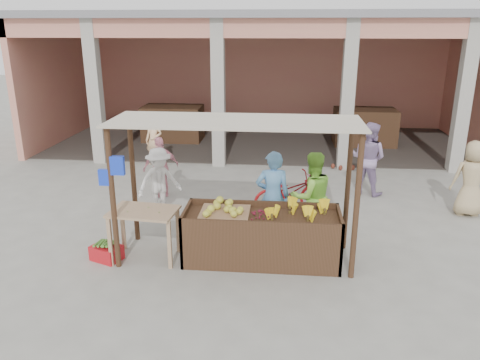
# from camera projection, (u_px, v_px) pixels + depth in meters

# --- Properties ---
(ground) EXTENTS (60.00, 60.00, 0.00)m
(ground) POSITION_uv_depth(u_px,v_px,m) (232.00, 258.00, 8.04)
(ground) COLOR gray
(ground) RESTS_ON ground
(market_building) EXTENTS (14.40, 6.40, 4.20)m
(market_building) POSITION_uv_depth(u_px,v_px,m) (263.00, 61.00, 15.63)
(market_building) COLOR tan
(market_building) RESTS_ON ground
(fruit_stall) EXTENTS (2.60, 0.95, 0.80)m
(fruit_stall) POSITION_uv_depth(u_px,v_px,m) (262.00, 238.00, 7.87)
(fruit_stall) COLOR #462B1C
(fruit_stall) RESTS_ON ground
(stall_awning) EXTENTS (4.09, 1.35, 2.39)m
(stall_awning) POSITION_uv_depth(u_px,v_px,m) (231.00, 146.00, 7.48)
(stall_awning) COLOR #462B1C
(stall_awning) RESTS_ON ground
(banana_heap) EXTENTS (0.99, 0.54, 0.18)m
(banana_heap) POSITION_uv_depth(u_px,v_px,m) (297.00, 211.00, 7.71)
(banana_heap) COLOR yellow
(banana_heap) RESTS_ON fruit_stall
(melon_tray) EXTENTS (0.82, 0.71, 0.21)m
(melon_tray) POSITION_uv_depth(u_px,v_px,m) (225.00, 209.00, 7.77)
(melon_tray) COLOR #936C4C
(melon_tray) RESTS_ON fruit_stall
(berry_heap) EXTENTS (0.46, 0.38, 0.15)m
(berry_heap) POSITION_uv_depth(u_px,v_px,m) (260.00, 213.00, 7.67)
(berry_heap) COLOR maroon
(berry_heap) RESTS_ON fruit_stall
(side_table) EXTENTS (1.16, 0.84, 0.88)m
(side_table) POSITION_uv_depth(u_px,v_px,m) (144.00, 218.00, 7.82)
(side_table) COLOR tan
(side_table) RESTS_ON ground
(papaya_pile) EXTENTS (0.67, 0.38, 0.19)m
(papaya_pile) POSITION_uv_depth(u_px,v_px,m) (143.00, 205.00, 7.74)
(papaya_pile) COLOR #519631
(papaya_pile) RESTS_ON side_table
(red_crate) EXTENTS (0.59, 0.51, 0.25)m
(red_crate) POSITION_uv_depth(u_px,v_px,m) (107.00, 253.00, 7.96)
(red_crate) COLOR red
(red_crate) RESTS_ON ground
(plantain_bundle) EXTENTS (0.36, 0.25, 0.07)m
(plantain_bundle) POSITION_uv_depth(u_px,v_px,m) (106.00, 244.00, 7.91)
(plantain_bundle) COLOR #4D8530
(plantain_bundle) RESTS_ON red_crate
(produce_sacks) EXTENTS (0.97, 0.72, 0.59)m
(produce_sacks) POSITION_uv_depth(u_px,v_px,m) (344.00, 159.00, 12.95)
(produce_sacks) COLOR maroon
(produce_sacks) RESTS_ON ground
(vendor_blue) EXTENTS (0.73, 0.56, 1.82)m
(vendor_blue) POSITION_uv_depth(u_px,v_px,m) (273.00, 194.00, 8.46)
(vendor_blue) COLOR #5992C8
(vendor_blue) RESTS_ON ground
(vendor_green) EXTENTS (0.97, 0.76, 1.77)m
(vendor_green) POSITION_uv_depth(u_px,v_px,m) (312.00, 194.00, 8.50)
(vendor_green) COLOR #8AD442
(vendor_green) RESTS_ON ground
(motorcycle) EXTENTS (1.20, 1.77, 0.88)m
(motorcycle) POSITION_uv_depth(u_px,v_px,m) (289.00, 192.00, 9.98)
(motorcycle) COLOR maroon
(motorcycle) RESTS_ON ground
(shopper_a) EXTENTS (1.11, 0.98, 1.57)m
(shopper_a) POSITION_uv_depth(u_px,v_px,m) (159.00, 179.00, 9.67)
(shopper_a) COLOR silver
(shopper_a) RESTS_ON ground
(shopper_b) EXTENTS (1.01, 0.88, 1.52)m
(shopper_b) POSITION_uv_depth(u_px,v_px,m) (161.00, 165.00, 10.74)
(shopper_b) COLOR pink
(shopper_b) RESTS_ON ground
(shopper_c) EXTENTS (0.86, 0.57, 1.77)m
(shopper_c) POSITION_uv_depth(u_px,v_px,m) (472.00, 175.00, 9.64)
(shopper_c) COLOR tan
(shopper_c) RESTS_ON ground
(shopper_e) EXTENTS (0.63, 0.54, 1.47)m
(shopper_e) POSITION_uv_depth(u_px,v_px,m) (154.00, 139.00, 13.29)
(shopper_e) COLOR #F4C28F
(shopper_e) RESTS_ON ground
(shopper_f) EXTENTS (1.05, 0.93, 1.87)m
(shopper_f) POSITION_uv_depth(u_px,v_px,m) (368.00, 155.00, 10.91)
(shopper_f) COLOR #987EAB
(shopper_f) RESTS_ON ground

